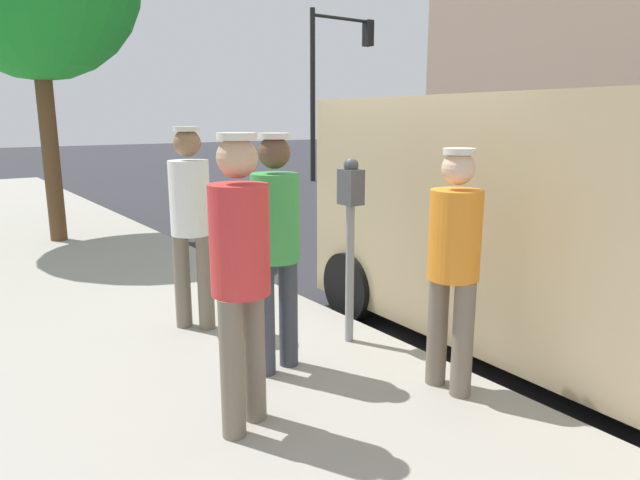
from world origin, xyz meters
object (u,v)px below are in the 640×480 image
(pedestrian_in_red, at_px, (240,265))
(pedestrian_in_green, at_px, (276,238))
(parking_meter_near, at_px, (350,219))
(pedestrian_in_white, at_px, (191,215))
(pedestrian_in_orange, at_px, (454,257))
(parked_van, at_px, (613,228))
(traffic_light_corner, at_px, (334,68))

(pedestrian_in_red, xyz_separation_m, pedestrian_in_green, (-0.58, -0.57, -0.01))
(parking_meter_near, distance_m, pedestrian_in_white, 1.39)
(pedestrian_in_white, height_order, pedestrian_in_orange, pedestrian_in_white)
(parking_meter_near, height_order, parked_van, parked_van)
(pedestrian_in_white, relative_size, parked_van, 0.33)
(pedestrian_in_orange, relative_size, traffic_light_corner, 0.32)
(pedestrian_in_red, relative_size, traffic_light_corner, 0.34)
(pedestrian_in_red, height_order, pedestrian_in_orange, pedestrian_in_red)
(parking_meter_near, bearing_deg, parked_van, 138.26)
(pedestrian_in_orange, relative_size, parked_van, 0.31)
(pedestrian_in_red, bearing_deg, parking_meter_near, -153.20)
(parked_van, relative_size, traffic_light_corner, 1.01)
(pedestrian_in_green, xyz_separation_m, pedestrian_in_orange, (-0.78, 0.95, -0.06))
(parking_meter_near, distance_m, pedestrian_in_green, 0.78)
(pedestrian_in_white, relative_size, pedestrian_in_green, 1.02)
(pedestrian_in_orange, bearing_deg, parking_meter_near, -89.20)
(pedestrian_in_white, height_order, traffic_light_corner, traffic_light_corner)
(pedestrian_in_orange, xyz_separation_m, traffic_light_corner, (-8.36, -12.33, 2.43))
(pedestrian_in_red, relative_size, pedestrian_in_orange, 1.07)
(pedestrian_in_orange, bearing_deg, parked_van, 169.46)
(pedestrian_in_white, xyz_separation_m, parked_van, (-2.41, 2.38, -0.01))
(pedestrian_in_orange, distance_m, traffic_light_corner, 15.09)
(parking_meter_near, xyz_separation_m, parked_van, (-1.50, 1.34, -0.03))
(pedestrian_in_green, xyz_separation_m, parked_van, (-2.27, 1.23, 0.01))
(parking_meter_near, xyz_separation_m, traffic_light_corner, (-8.38, -11.26, 2.34))
(pedestrian_in_white, bearing_deg, parked_van, 135.37)
(parking_meter_near, distance_m, parked_van, 2.01)
(pedestrian_in_white, height_order, parked_van, parked_van)
(traffic_light_corner, bearing_deg, pedestrian_in_orange, 55.84)
(pedestrian_in_green, bearing_deg, pedestrian_in_orange, 129.47)
(parking_meter_near, xyz_separation_m, pedestrian_in_orange, (-0.01, 1.06, -0.10))
(parked_van, bearing_deg, parking_meter_near, -41.74)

